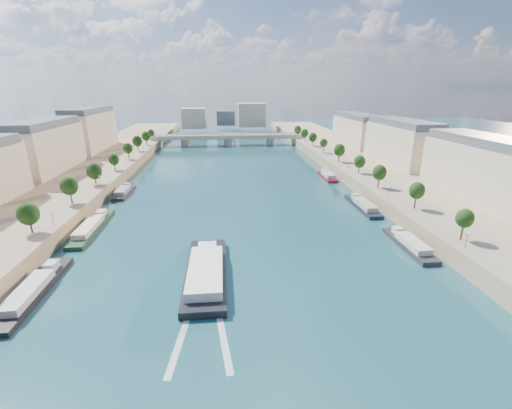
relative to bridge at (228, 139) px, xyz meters
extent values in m
plane|color=#0D283A|center=(0.00, -136.08, -5.08)|extent=(700.00, 700.00, 0.00)
cube|color=#9E8460|center=(-72.00, -136.08, -2.58)|extent=(44.00, 520.00, 5.00)
cube|color=#9E8460|center=(72.00, -136.08, -2.58)|extent=(44.00, 520.00, 5.00)
cube|color=gray|center=(-57.00, -136.08, -0.03)|extent=(14.00, 520.00, 0.10)
cube|color=gray|center=(57.00, -136.08, -0.03)|extent=(14.00, 520.00, 0.10)
cylinder|color=#382B1E|center=(-55.00, -170.08, 1.83)|extent=(0.50, 0.50, 3.82)
ellipsoid|color=black|center=(-55.00, -170.08, 5.42)|extent=(4.80, 4.80, 5.52)
cylinder|color=#382B1E|center=(-55.00, -146.08, 1.83)|extent=(0.50, 0.50, 3.82)
ellipsoid|color=black|center=(-55.00, -146.08, 5.42)|extent=(4.80, 4.80, 5.52)
cylinder|color=#382B1E|center=(-55.00, -122.08, 1.83)|extent=(0.50, 0.50, 3.82)
ellipsoid|color=black|center=(-55.00, -122.08, 5.42)|extent=(4.80, 4.80, 5.52)
cylinder|color=#382B1E|center=(-55.00, -98.08, 1.83)|extent=(0.50, 0.50, 3.82)
ellipsoid|color=black|center=(-55.00, -98.08, 5.42)|extent=(4.80, 4.80, 5.52)
cylinder|color=#382B1E|center=(-55.00, -74.08, 1.83)|extent=(0.50, 0.50, 3.82)
ellipsoid|color=black|center=(-55.00, -74.08, 5.42)|extent=(4.80, 4.80, 5.52)
cylinder|color=#382B1E|center=(-55.00, -50.08, 1.83)|extent=(0.50, 0.50, 3.82)
ellipsoid|color=black|center=(-55.00, -50.08, 5.42)|extent=(4.80, 4.80, 5.52)
cylinder|color=#382B1E|center=(-55.00, -26.08, 1.83)|extent=(0.50, 0.50, 3.82)
ellipsoid|color=black|center=(-55.00, -26.08, 5.42)|extent=(4.80, 4.80, 5.52)
cylinder|color=#382B1E|center=(-55.00, -2.08, 1.83)|extent=(0.50, 0.50, 3.82)
ellipsoid|color=black|center=(-55.00, -2.08, 5.42)|extent=(4.80, 4.80, 5.52)
cylinder|color=#382B1E|center=(55.00, -186.08, 1.83)|extent=(0.50, 0.50, 3.82)
ellipsoid|color=black|center=(55.00, -186.08, 5.42)|extent=(4.80, 4.80, 5.52)
cylinder|color=#382B1E|center=(55.00, -162.08, 1.83)|extent=(0.50, 0.50, 3.82)
ellipsoid|color=black|center=(55.00, -162.08, 5.42)|extent=(4.80, 4.80, 5.52)
cylinder|color=#382B1E|center=(55.00, -138.08, 1.83)|extent=(0.50, 0.50, 3.82)
ellipsoid|color=black|center=(55.00, -138.08, 5.42)|extent=(4.80, 4.80, 5.52)
cylinder|color=#382B1E|center=(55.00, -114.08, 1.83)|extent=(0.50, 0.50, 3.82)
ellipsoid|color=black|center=(55.00, -114.08, 5.42)|extent=(4.80, 4.80, 5.52)
cylinder|color=#382B1E|center=(55.00, -90.08, 1.83)|extent=(0.50, 0.50, 3.82)
ellipsoid|color=black|center=(55.00, -90.08, 5.42)|extent=(4.80, 4.80, 5.52)
cylinder|color=#382B1E|center=(55.00, -66.08, 1.83)|extent=(0.50, 0.50, 3.82)
ellipsoid|color=black|center=(55.00, -66.08, 5.42)|extent=(4.80, 4.80, 5.52)
cylinder|color=#382B1E|center=(55.00, -42.08, 1.83)|extent=(0.50, 0.50, 3.82)
ellipsoid|color=black|center=(55.00, -42.08, 5.42)|extent=(4.80, 4.80, 5.52)
cylinder|color=#382B1E|center=(55.00, -18.08, 1.83)|extent=(0.50, 0.50, 3.82)
ellipsoid|color=black|center=(55.00, -18.08, 5.42)|extent=(4.80, 4.80, 5.52)
cylinder|color=#382B1E|center=(55.00, 5.92, 1.83)|extent=(0.50, 0.50, 3.82)
ellipsoid|color=black|center=(55.00, 5.92, 5.42)|extent=(4.80, 4.80, 5.52)
cylinder|color=black|center=(-52.50, -166.08, 1.92)|extent=(0.14, 0.14, 4.00)
sphere|color=#FFE5B2|center=(-52.50, -166.08, 4.02)|extent=(0.36, 0.36, 0.36)
cylinder|color=black|center=(-52.50, -126.08, 1.92)|extent=(0.14, 0.14, 4.00)
sphere|color=#FFE5B2|center=(-52.50, -126.08, 4.02)|extent=(0.36, 0.36, 0.36)
cylinder|color=black|center=(-52.50, -86.08, 1.92)|extent=(0.14, 0.14, 4.00)
sphere|color=#FFE5B2|center=(-52.50, -86.08, 4.02)|extent=(0.36, 0.36, 0.36)
cylinder|color=black|center=(-52.50, -46.08, 1.92)|extent=(0.14, 0.14, 4.00)
sphere|color=#FFE5B2|center=(-52.50, -46.08, 4.02)|extent=(0.36, 0.36, 0.36)
cylinder|color=black|center=(52.50, -191.08, 1.92)|extent=(0.14, 0.14, 4.00)
sphere|color=#FFE5B2|center=(52.50, -191.08, 4.02)|extent=(0.36, 0.36, 0.36)
cylinder|color=black|center=(52.50, -151.08, 1.92)|extent=(0.14, 0.14, 4.00)
sphere|color=#FFE5B2|center=(52.50, -151.08, 4.02)|extent=(0.36, 0.36, 0.36)
cylinder|color=black|center=(52.50, -111.08, 1.92)|extent=(0.14, 0.14, 4.00)
sphere|color=#FFE5B2|center=(52.50, -111.08, 4.02)|extent=(0.36, 0.36, 0.36)
cylinder|color=black|center=(52.50, -71.08, 1.92)|extent=(0.14, 0.14, 4.00)
sphere|color=#FFE5B2|center=(52.50, -71.08, 4.02)|extent=(0.36, 0.36, 0.36)
cylinder|color=black|center=(52.50, -31.08, 1.92)|extent=(0.14, 0.14, 4.00)
sphere|color=#FFE5B2|center=(52.50, -31.08, 4.02)|extent=(0.36, 0.36, 0.36)
cube|color=beige|center=(-85.00, -95.08, 9.92)|extent=(16.00, 52.00, 20.00)
cube|color=#474C54|center=(-85.00, -95.08, 21.52)|extent=(14.72, 50.44, 3.20)
cube|color=beige|center=(-85.00, -37.08, 9.92)|extent=(16.00, 52.00, 20.00)
cube|color=#474C54|center=(-85.00, -37.08, 21.52)|extent=(14.72, 50.44, 3.20)
cube|color=beige|center=(85.00, -153.08, 9.92)|extent=(16.00, 52.00, 20.00)
cube|color=#474C54|center=(85.00, -153.08, 21.52)|extent=(14.72, 50.44, 3.20)
cube|color=beige|center=(85.00, -95.08, 9.92)|extent=(16.00, 52.00, 20.00)
cube|color=#474C54|center=(85.00, -95.08, 21.52)|extent=(14.72, 50.44, 3.20)
cube|color=beige|center=(85.00, -37.08, 9.92)|extent=(16.00, 52.00, 20.00)
cube|color=#474C54|center=(85.00, -37.08, 21.52)|extent=(14.72, 50.44, 3.20)
cube|color=beige|center=(-30.00, 73.92, 8.92)|extent=(22.00, 18.00, 18.00)
cube|color=beige|center=(25.00, 83.92, 10.92)|extent=(26.00, 20.00, 22.00)
cube|color=#474C54|center=(0.00, 98.92, 6.92)|extent=(18.00, 16.00, 14.00)
cube|color=#C1B79E|center=(0.00, 0.00, 1.12)|extent=(112.00, 11.00, 2.20)
cube|color=#C1B79E|center=(0.00, -5.00, 2.62)|extent=(112.00, 0.80, 0.90)
cube|color=#C1B79E|center=(0.00, 5.00, 2.62)|extent=(112.00, 0.80, 0.90)
cylinder|color=#C1B79E|center=(-32.00, 0.00, -2.58)|extent=(6.40, 6.40, 5.00)
cylinder|color=#C1B79E|center=(0.00, 0.00, -2.58)|extent=(6.40, 6.40, 5.00)
cylinder|color=#C1B79E|center=(32.00, 0.00, -2.58)|extent=(6.40, 6.40, 5.00)
cube|color=#C1B79E|center=(-52.00, 0.00, -2.58)|extent=(6.00, 12.00, 5.00)
cube|color=#C1B79E|center=(52.00, 0.00, -2.58)|extent=(6.00, 12.00, 5.00)
cube|color=black|center=(-9.41, -189.11, -4.54)|extent=(9.25, 32.15, 2.30)
cube|color=white|center=(-9.41, -191.68, -2.36)|extent=(7.57, 20.90, 2.07)
cube|color=white|center=(-9.41, -179.47, -2.49)|extent=(4.60, 3.87, 1.80)
cube|color=silver|center=(-12.61, -206.11, -5.06)|extent=(4.41, 25.95, 0.04)
cube|color=silver|center=(-6.21, -206.11, -5.06)|extent=(4.31, 25.96, 0.04)
cube|color=black|center=(-45.50, -192.88, -4.78)|extent=(5.00, 28.00, 1.80)
cube|color=#B1B8BE|center=(-45.50, -195.12, -3.08)|extent=(4.10, 15.40, 1.60)
cube|color=#B1B8BE|center=(-45.50, -184.48, -2.98)|extent=(2.50, 3.36, 1.80)
cube|color=#173B22|center=(-45.50, -158.00, -4.78)|extent=(5.00, 30.01, 1.80)
cube|color=beige|center=(-45.50, -160.40, -3.08)|extent=(4.10, 16.51, 1.60)
cube|color=beige|center=(-45.50, -148.99, -2.98)|extent=(2.50, 3.60, 1.80)
cube|color=#272729|center=(-45.50, -120.80, -4.78)|extent=(5.00, 19.78, 1.80)
cube|color=gray|center=(-45.50, -122.38, -3.08)|extent=(4.10, 10.88, 1.60)
cube|color=gray|center=(-45.50, -114.86, -2.98)|extent=(2.50, 2.37, 1.80)
cube|color=#29292B|center=(45.50, -179.29, -4.78)|extent=(5.00, 22.24, 1.80)
cube|color=silver|center=(45.50, -181.07, -3.08)|extent=(4.10, 12.23, 1.60)
cube|color=silver|center=(45.50, -172.62, -2.98)|extent=(2.50, 2.67, 1.80)
cube|color=#162031|center=(45.50, -146.80, -4.78)|extent=(5.00, 24.51, 1.80)
cube|color=#B8B28A|center=(45.50, -148.76, -3.08)|extent=(4.10, 13.48, 1.60)
cube|color=#B8B28A|center=(45.50, -139.44, -2.98)|extent=(2.50, 2.94, 1.80)
cube|color=maroon|center=(45.50, -103.33, -4.78)|extent=(5.00, 19.27, 1.80)
cube|color=silver|center=(45.50, -104.88, -3.08)|extent=(4.10, 10.60, 1.60)
cube|color=silver|center=(45.50, -97.55, -2.98)|extent=(2.50, 2.31, 1.80)
camera|label=1|loc=(-4.84, -259.94, 36.58)|focal=24.00mm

